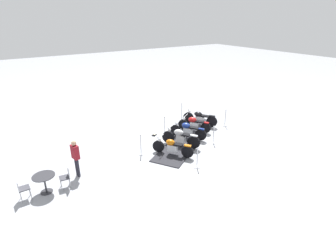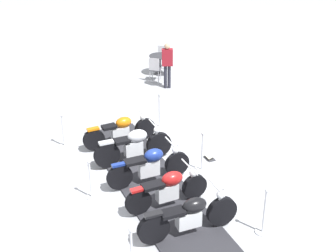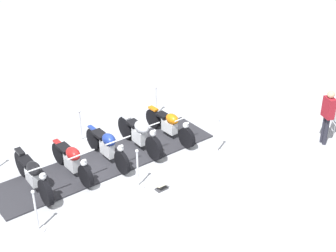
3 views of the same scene
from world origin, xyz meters
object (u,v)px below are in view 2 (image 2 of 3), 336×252
object	(u,v)px
stanchion_left_mid	(91,185)
cafe_table	(160,60)
motorcycle_black	(190,215)
stanchion_right_rear	(159,115)
stanchion_right_front	(264,218)
info_placard	(210,157)
bystander_person	(167,61)
motorcycle_maroon	(168,188)
motorcycle_navy	(150,165)
stanchion_left_rear	(64,136)
motorcycle_chrome	(134,145)
motorcycle_copper	(121,130)
stanchion_right_mid	(202,159)
cafe_chair_near_table	(155,68)
cafe_chair_across_table	(162,55)

from	to	relation	value
stanchion_left_mid	cafe_table	xyz separation A→B (m)	(-8.72, 0.42, 0.24)
motorcycle_black	stanchion_right_rear	distance (m)	5.26
stanchion_right_front	info_placard	world-z (taller)	stanchion_right_front
stanchion_right_rear	bystander_person	size ratio (longest dim) A/B	0.65
motorcycle_maroon	stanchion_right_rear	distance (m)	4.21
motorcycle_maroon	stanchion_right_front	size ratio (longest dim) A/B	1.59
motorcycle_maroon	motorcycle_navy	bearing A→B (deg)	88.60
motorcycle_black	stanchion_left_rear	distance (m)	5.28
motorcycle_chrome	motorcycle_copper	bearing A→B (deg)	91.03
stanchion_right_front	cafe_table	bearing A→B (deg)	-159.05
motorcycle_black	motorcycle_chrome	bearing A→B (deg)	92.07
motorcycle_copper	bystander_person	bearing A→B (deg)	46.68
motorcycle_copper	motorcycle_chrome	bearing A→B (deg)	-92.27
stanchion_right_mid	cafe_table	world-z (taller)	stanchion_right_mid
stanchion_left_mid	info_placard	bearing A→B (deg)	128.58
motorcycle_chrome	cafe_chair_near_table	distance (m)	6.16
motorcycle_black	motorcycle_chrome	world-z (taller)	motorcycle_chrome
stanchion_right_rear	stanchion_right_mid	xyz separation A→B (m)	(2.40, 1.49, -0.07)
stanchion_right_front	stanchion_left_mid	world-z (taller)	stanchion_right_front
motorcycle_navy	stanchion_left_mid	xyz separation A→B (m)	(0.82, -1.32, -0.18)
motorcycle_copper	cafe_chair_across_table	bearing A→B (deg)	53.96
motorcycle_navy	cafe_chair_across_table	size ratio (longest dim) A/B	2.15
stanchion_right_front	cafe_table	world-z (taller)	stanchion_right_front
motorcycle_copper	cafe_table	bearing A→B (deg)	53.43
stanchion_right_front	stanchion_left_rear	size ratio (longest dim) A/B	1.10
stanchion_right_mid	info_placard	size ratio (longest dim) A/B	2.98
motorcycle_maroon	motorcycle_chrome	xyz separation A→B (m)	(-1.89, -1.17, 0.03)
stanchion_right_mid	stanchion_left_rear	bearing A→B (deg)	-101.14
motorcycle_navy	stanchion_left_mid	world-z (taller)	stanchion_left_mid
motorcycle_maroon	cafe_chair_across_table	xyz separation A→B (m)	(-9.67, -1.51, 0.03)
stanchion_right_mid	cafe_table	size ratio (longest dim) A/B	1.31
motorcycle_maroon	motorcycle_copper	size ratio (longest dim) A/B	0.95
motorcycle_black	cafe_chair_near_table	world-z (taller)	motorcycle_black
motorcycle_copper	stanchion_left_rear	xyz separation A→B (m)	(0.31, -1.63, -0.16)
stanchion_right_mid	cafe_chair_near_table	xyz separation A→B (m)	(-6.30, -2.25, 0.20)
motorcycle_maroon	stanchion_right_front	world-z (taller)	stanchion_right_front
motorcycle_copper	stanchion_right_mid	xyz separation A→B (m)	(1.11, 2.43, -0.13)
motorcycle_copper	info_placard	xyz separation A→B (m)	(0.50, 2.62, -0.42)
cafe_chair_across_table	cafe_table	bearing A→B (deg)	-0.00
stanchion_left_rear	bystander_person	distance (m)	5.49
motorcycle_copper	stanchion_right_rear	world-z (taller)	stanchion_right_rear
stanchion_left_mid	stanchion_left_rear	bearing A→B (deg)	-148.16
motorcycle_black	stanchion_left_rear	xyz separation A→B (m)	(-3.47, -3.97, -0.19)
motorcycle_maroon	cafe_chair_across_table	bearing A→B (deg)	65.80
motorcycle_black	motorcycle_navy	distance (m)	2.22
motorcycle_chrome	stanchion_right_rear	size ratio (longest dim) A/B	1.73
motorcycle_navy	stanchion_right_rear	distance (m)	3.19
cafe_table	cafe_chair_near_table	distance (m)	0.83
stanchion_left_rear	stanchion_right_mid	size ratio (longest dim) A/B	0.90
info_placard	cafe_chair_across_table	distance (m)	7.73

